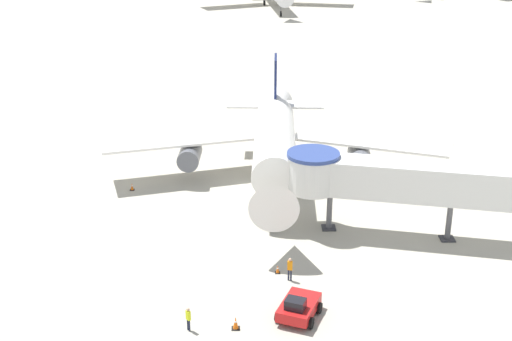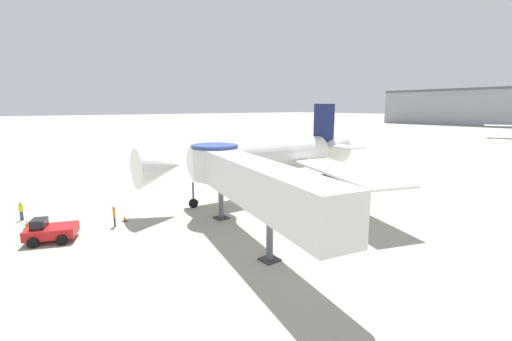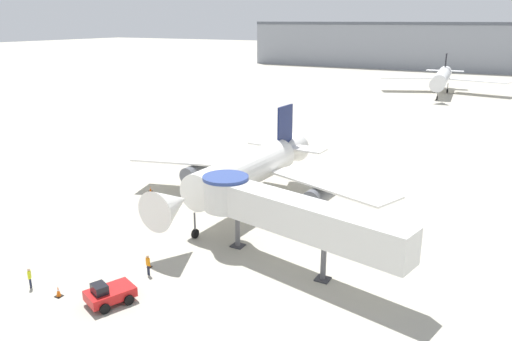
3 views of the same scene
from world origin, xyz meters
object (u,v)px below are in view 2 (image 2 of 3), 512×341
(traffic_cone_apron_front, at_px, (27,224))
(ground_crew_marshaller, at_px, (114,215))
(traffic_cone_port_wing, at_px, (205,175))
(jet_bridge, at_px, (243,177))
(traffic_cone_near_nose, at_px, (125,218))
(pushback_tug_red, at_px, (50,231))
(main_airplane, at_px, (268,157))
(ground_crew_wing_walker, at_px, (21,210))

(traffic_cone_apron_front, bearing_deg, ground_crew_marshaller, 57.58)
(traffic_cone_port_wing, distance_m, ground_crew_marshaller, 20.65)
(jet_bridge, distance_m, traffic_cone_port_wing, 23.88)
(jet_bridge, height_order, traffic_cone_near_nose, jet_bridge)
(traffic_cone_apron_front, bearing_deg, jet_bridge, 46.27)
(traffic_cone_apron_front, bearing_deg, traffic_cone_port_wing, 114.09)
(traffic_cone_near_nose, bearing_deg, pushback_tug_red, -78.95)
(main_airplane, xyz_separation_m, traffic_cone_near_nose, (-0.30, -15.58, -3.93))
(pushback_tug_red, distance_m, ground_crew_wing_walker, 6.95)
(jet_bridge, distance_m, traffic_cone_near_nose, 11.79)
(main_airplane, bearing_deg, traffic_cone_near_nose, -88.88)
(main_airplane, xyz_separation_m, ground_crew_wing_walker, (-6.03, -22.49, -3.27))
(traffic_cone_apron_front, xyz_separation_m, traffic_cone_near_nose, (2.85, 6.76, -0.12))
(pushback_tug_red, distance_m, traffic_cone_port_wing, 24.48)
(jet_bridge, distance_m, traffic_cone_apron_front, 18.00)
(pushback_tug_red, bearing_deg, ground_crew_wing_walker, -147.07)
(jet_bridge, height_order, ground_crew_marshaller, jet_bridge)
(traffic_cone_near_nose, xyz_separation_m, ground_crew_marshaller, (0.79, -1.02, 0.71))
(jet_bridge, height_order, ground_crew_wing_walker, jet_bridge)
(traffic_cone_port_wing, height_order, ground_crew_wing_walker, ground_crew_wing_walker)
(jet_bridge, bearing_deg, ground_crew_marshaller, -128.39)
(jet_bridge, distance_m, pushback_tug_red, 14.59)
(traffic_cone_port_wing, relative_size, ground_crew_wing_walker, 0.40)
(traffic_cone_apron_front, xyz_separation_m, ground_crew_marshaller, (3.65, 5.74, 0.60))
(main_airplane, height_order, ground_crew_wing_walker, main_airplane)
(pushback_tug_red, distance_m, ground_crew_marshaller, 4.58)
(traffic_cone_port_wing, relative_size, ground_crew_marshaller, 0.38)
(pushback_tug_red, xyz_separation_m, ground_crew_marshaller, (-0.30, 4.56, 0.24))
(traffic_cone_apron_front, relative_size, traffic_cone_near_nose, 1.39)
(main_airplane, distance_m, ground_crew_marshaller, 16.91)
(main_airplane, bearing_deg, traffic_cone_apron_front, -95.80)
(jet_bridge, relative_size, ground_crew_marshaller, 11.29)
(traffic_cone_port_wing, height_order, traffic_cone_near_nose, traffic_cone_port_wing)
(main_airplane, xyz_separation_m, ground_crew_marshaller, (0.49, -16.60, -3.21))
(main_airplane, bearing_deg, ground_crew_marshaller, -86.06)
(ground_crew_wing_walker, bearing_deg, traffic_cone_apron_front, 55.43)
(pushback_tug_red, bearing_deg, traffic_cone_apron_front, -141.50)
(main_airplane, bearing_deg, ground_crew_wing_walker, -102.78)
(main_airplane, distance_m, traffic_cone_near_nose, 16.07)
(jet_bridge, xyz_separation_m, traffic_cone_apron_front, (-12.09, -12.64, -4.26))
(pushback_tug_red, bearing_deg, ground_crew_marshaller, 115.57)
(ground_crew_marshaller, bearing_deg, traffic_cone_near_nose, 144.86)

